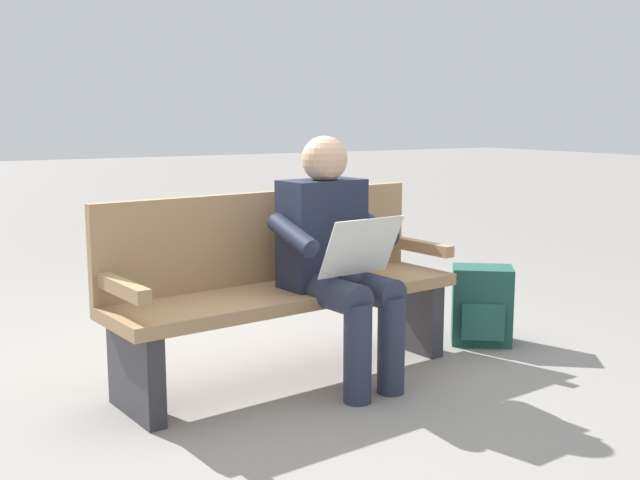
{
  "coord_description": "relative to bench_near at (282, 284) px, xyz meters",
  "views": [
    {
      "loc": [
        1.75,
        3.2,
        1.27
      ],
      "look_at": [
        -0.08,
        0.15,
        0.7
      ],
      "focal_mm": 43.47,
      "sensor_mm": 36.0,
      "label": 1
    }
  ],
  "objects": [
    {
      "name": "backpack",
      "position": [
        -1.22,
        0.1,
        -0.24
      ],
      "size": [
        0.4,
        0.39,
        0.44
      ],
      "rotation": [
        0.0,
        0.0,
        5.6
      ],
      "color": "#1E4C42",
      "rests_on": "ground"
    },
    {
      "name": "ground_plane",
      "position": [
        -0.01,
        0.07,
        -0.46
      ],
      "size": [
        40.0,
        40.0,
        0.0
      ],
      "primitive_type": "plane",
      "color": "gray"
    },
    {
      "name": "person_seated",
      "position": [
        -0.18,
        0.22,
        0.17
      ],
      "size": [
        0.6,
        0.6,
        1.18
      ],
      "rotation": [
        0.0,
        0.0,
        0.1
      ],
      "color": "#1E2338",
      "rests_on": "ground"
    },
    {
      "name": "bench_near",
      "position": [
        0.0,
        0.0,
        0.0
      ],
      "size": [
        1.84,
        0.66,
        0.9
      ],
      "rotation": [
        0.0,
        0.0,
        0.1
      ],
      "color": "#9E7A51",
      "rests_on": "ground"
    }
  ]
}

